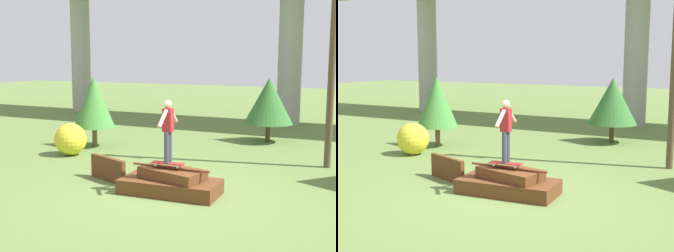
# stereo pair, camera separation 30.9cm
# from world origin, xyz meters

# --- Properties ---
(ground_plane) EXTENTS (80.00, 80.00, 0.00)m
(ground_plane) POSITION_xyz_m (0.00, 0.00, 0.00)
(ground_plane) COLOR olive
(scrap_pile) EXTENTS (2.41, 1.30, 0.67)m
(scrap_pile) POSITION_xyz_m (0.01, 0.01, 0.25)
(scrap_pile) COLOR #5B3319
(scrap_pile) RESTS_ON ground_plane
(scrap_plank_loose) EXTENTS (1.33, 0.60, 0.63)m
(scrap_plank_loose) POSITION_xyz_m (-1.98, 0.31, 0.31)
(scrap_plank_loose) COLOR #5B3319
(scrap_plank_loose) RESTS_ON ground_plane
(skateboard) EXTENTS (0.81, 0.27, 0.09)m
(skateboard) POSITION_xyz_m (-0.04, -0.03, 0.74)
(skateboard) COLOR maroon
(skateboard) RESTS_ON scrap_pile
(skater) EXTENTS (0.23, 1.09, 1.48)m
(skater) POSITION_xyz_m (-0.04, -0.03, 1.60)
(skater) COLOR #383D4C
(skater) RESTS_ON skateboard
(utility_pole) EXTENTS (1.30, 0.20, 8.11)m
(utility_pole) POSITION_xyz_m (2.96, 4.44, 4.18)
(utility_pole) COLOR brown
(utility_pole) RESTS_ON ground_plane
(tree_behind_left) EXTENTS (1.48, 1.48, 2.54)m
(tree_behind_left) POSITION_xyz_m (-5.04, 4.05, 1.62)
(tree_behind_left) COLOR brown
(tree_behind_left) RESTS_ON ground_plane
(tree_behind_right) EXTENTS (1.84, 1.84, 2.45)m
(tree_behind_right) POSITION_xyz_m (0.32, 7.76, 1.58)
(tree_behind_right) COLOR #4C3823
(tree_behind_right) RESTS_ON ground_plane
(bush_yellow_flowering) EXTENTS (1.06, 1.06, 1.06)m
(bush_yellow_flowering) POSITION_xyz_m (-4.88, 2.47, 0.53)
(bush_yellow_flowering) COLOR gold
(bush_yellow_flowering) RESTS_ON ground_plane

